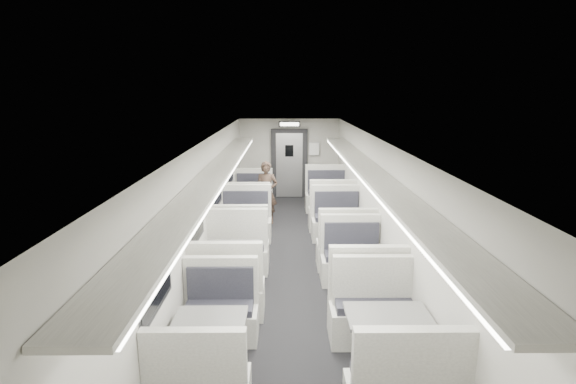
{
  "coord_description": "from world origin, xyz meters",
  "views": [
    {
      "loc": [
        -0.15,
        -7.56,
        3.22
      ],
      "look_at": [
        -0.08,
        1.47,
        1.17
      ],
      "focal_mm": 28.0,
      "sensor_mm": 36.0,
      "label": 1
    }
  ],
  "objects_px": {
    "booth_right_c": "(359,279)",
    "booth_left_c": "(233,267)",
    "booth_right_a": "(330,203)",
    "booth_right_b": "(341,233)",
    "booth_right_d": "(387,346)",
    "booth_left_b": "(242,234)",
    "booth_left_d": "(211,344)",
    "vestibule_door": "(289,164)",
    "exit_sign": "(289,124)",
    "passenger": "(266,193)",
    "booth_left_a": "(252,203)"
  },
  "relations": [
    {
      "from": "booth_left_d",
      "to": "booth_left_c",
      "type": "bearing_deg",
      "value": 90.0
    },
    {
      "from": "booth_left_c",
      "to": "booth_right_c",
      "type": "bearing_deg",
      "value": -12.71
    },
    {
      "from": "booth_right_c",
      "to": "booth_left_c",
      "type": "bearing_deg",
      "value": 167.29
    },
    {
      "from": "booth_left_a",
      "to": "booth_left_d",
      "type": "bearing_deg",
      "value": -90.0
    },
    {
      "from": "booth_left_d",
      "to": "booth_right_d",
      "type": "height_order",
      "value": "booth_right_d"
    },
    {
      "from": "booth_right_d",
      "to": "passenger",
      "type": "distance_m",
      "value": 6.42
    },
    {
      "from": "booth_right_d",
      "to": "booth_left_b",
      "type": "bearing_deg",
      "value": 116.15
    },
    {
      "from": "booth_left_b",
      "to": "booth_right_d",
      "type": "bearing_deg",
      "value": -63.85
    },
    {
      "from": "exit_sign",
      "to": "booth_right_c",
      "type": "bearing_deg",
      "value": -81.35
    },
    {
      "from": "booth_right_a",
      "to": "exit_sign",
      "type": "relative_size",
      "value": 3.73
    },
    {
      "from": "booth_right_a",
      "to": "booth_right_b",
      "type": "bearing_deg",
      "value": -90.0
    },
    {
      "from": "passenger",
      "to": "exit_sign",
      "type": "height_order",
      "value": "exit_sign"
    },
    {
      "from": "booth_right_a",
      "to": "booth_left_c",
      "type": "bearing_deg",
      "value": -115.59
    },
    {
      "from": "exit_sign",
      "to": "passenger",
      "type": "bearing_deg",
      "value": -104.77
    },
    {
      "from": "booth_left_d",
      "to": "booth_right_a",
      "type": "relative_size",
      "value": 0.87
    },
    {
      "from": "booth_right_c",
      "to": "booth_left_a",
      "type": "bearing_deg",
      "value": 112.54
    },
    {
      "from": "booth_left_d",
      "to": "booth_right_c",
      "type": "relative_size",
      "value": 0.94
    },
    {
      "from": "booth_left_a",
      "to": "booth_left_d",
      "type": "height_order",
      "value": "booth_left_a"
    },
    {
      "from": "passenger",
      "to": "exit_sign",
      "type": "relative_size",
      "value": 2.48
    },
    {
      "from": "booth_left_a",
      "to": "vestibule_door",
      "type": "height_order",
      "value": "vestibule_door"
    },
    {
      "from": "booth_left_b",
      "to": "exit_sign",
      "type": "bearing_deg",
      "value": 77.17
    },
    {
      "from": "vestibule_door",
      "to": "booth_right_c",
      "type": "bearing_deg",
      "value": -81.94
    },
    {
      "from": "booth_left_b",
      "to": "passenger",
      "type": "height_order",
      "value": "passenger"
    },
    {
      "from": "booth_left_b",
      "to": "booth_left_d",
      "type": "bearing_deg",
      "value": -90.0
    },
    {
      "from": "booth_right_c",
      "to": "vestibule_door",
      "type": "xyz_separation_m",
      "value": [
        -1.0,
        7.06,
        0.66
      ]
    },
    {
      "from": "booth_left_c",
      "to": "booth_left_d",
      "type": "relative_size",
      "value": 1.11
    },
    {
      "from": "booth_right_b",
      "to": "vestibule_door",
      "type": "distance_m",
      "value": 4.97
    },
    {
      "from": "booth_left_b",
      "to": "booth_left_d",
      "type": "distance_m",
      "value": 3.94
    },
    {
      "from": "booth_left_b",
      "to": "booth_right_b",
      "type": "relative_size",
      "value": 1.02
    },
    {
      "from": "vestibule_door",
      "to": "booth_left_a",
      "type": "bearing_deg",
      "value": -114.03
    },
    {
      "from": "booth_right_a",
      "to": "booth_right_c",
      "type": "relative_size",
      "value": 1.08
    },
    {
      "from": "booth_left_b",
      "to": "vestibule_door",
      "type": "xyz_separation_m",
      "value": [
        1.0,
        4.88,
        0.64
      ]
    },
    {
      "from": "booth_right_a",
      "to": "booth_right_c",
      "type": "distance_m",
      "value": 4.63
    },
    {
      "from": "booth_left_d",
      "to": "vestibule_door",
      "type": "relative_size",
      "value": 0.96
    },
    {
      "from": "booth_left_c",
      "to": "booth_right_d",
      "type": "bearing_deg",
      "value": -49.46
    },
    {
      "from": "passenger",
      "to": "exit_sign",
      "type": "bearing_deg",
      "value": 84.98
    },
    {
      "from": "booth_right_b",
      "to": "booth_right_c",
      "type": "distance_m",
      "value": 2.24
    },
    {
      "from": "exit_sign",
      "to": "booth_left_a",
      "type": "bearing_deg",
      "value": -119.67
    },
    {
      "from": "booth_left_b",
      "to": "booth_right_d",
      "type": "relative_size",
      "value": 0.99
    },
    {
      "from": "passenger",
      "to": "vestibule_door",
      "type": "xyz_separation_m",
      "value": [
        0.59,
        2.74,
        0.27
      ]
    },
    {
      "from": "booth_left_a",
      "to": "vestibule_door",
      "type": "distance_m",
      "value": 2.54
    },
    {
      "from": "booth_right_a",
      "to": "booth_right_b",
      "type": "distance_m",
      "value": 2.39
    },
    {
      "from": "booth_left_b",
      "to": "booth_right_b",
      "type": "distance_m",
      "value": 2.0
    },
    {
      "from": "passenger",
      "to": "vestibule_door",
      "type": "distance_m",
      "value": 2.81
    },
    {
      "from": "booth_left_b",
      "to": "booth_right_c",
      "type": "bearing_deg",
      "value": -47.53
    },
    {
      "from": "booth_right_c",
      "to": "booth_left_b",
      "type": "bearing_deg",
      "value": 132.47
    },
    {
      "from": "booth_left_c",
      "to": "booth_right_d",
      "type": "distance_m",
      "value": 3.08
    },
    {
      "from": "booth_left_c",
      "to": "passenger",
      "type": "bearing_deg",
      "value": 84.01
    },
    {
      "from": "booth_right_c",
      "to": "passenger",
      "type": "relative_size",
      "value": 1.39
    },
    {
      "from": "booth_right_c",
      "to": "vestibule_door",
      "type": "bearing_deg",
      "value": 98.06
    }
  ]
}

